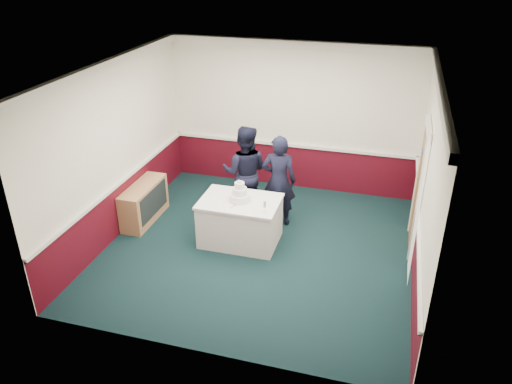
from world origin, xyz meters
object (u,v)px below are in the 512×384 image
(sideboard, at_px, (144,203))
(person_man, at_px, (245,172))
(wedding_cake, at_px, (240,195))
(cake_table, at_px, (240,221))
(champagne_flute, at_px, (265,205))
(cake_knife, at_px, (234,206))
(person_woman, at_px, (279,181))

(sideboard, relative_size, person_man, 0.68)
(sideboard, distance_m, wedding_cake, 2.01)
(sideboard, bearing_deg, cake_table, -6.88)
(wedding_cake, relative_size, champagne_flute, 1.78)
(wedding_cake, xyz_separation_m, cake_knife, (-0.03, -0.20, -0.11))
(cake_table, distance_m, person_man, 1.05)
(sideboard, height_order, cake_knife, cake_knife)
(cake_table, height_order, wedding_cake, wedding_cake)
(sideboard, xyz_separation_m, person_woman, (2.39, 0.57, 0.49))
(wedding_cake, height_order, person_man, person_man)
(cake_table, distance_m, person_woman, 1.03)
(cake_knife, distance_m, person_woman, 1.12)
(cake_knife, bearing_deg, person_man, 119.08)
(cake_knife, relative_size, person_man, 0.13)
(champagne_flute, relative_size, person_man, 0.12)
(wedding_cake, distance_m, champagne_flute, 0.57)
(cake_table, bearing_deg, person_woman, 59.74)
(cake_table, bearing_deg, cake_knife, -98.53)
(cake_table, height_order, person_woman, person_woman)
(wedding_cake, xyz_separation_m, person_man, (-0.19, 0.91, -0.02))
(wedding_cake, bearing_deg, person_woman, 59.74)
(wedding_cake, relative_size, person_man, 0.21)
(champagne_flute, bearing_deg, cake_knife, 171.42)
(sideboard, bearing_deg, wedding_cake, -6.88)
(sideboard, height_order, champagne_flute, champagne_flute)
(cake_table, bearing_deg, sideboard, 173.12)
(sideboard, bearing_deg, person_man, 21.50)
(cake_knife, relative_size, champagne_flute, 1.07)
(sideboard, bearing_deg, person_woman, 13.51)
(sideboard, bearing_deg, champagne_flute, -11.95)
(wedding_cake, distance_m, cake_knife, 0.23)
(cake_table, height_order, champagne_flute, champagne_flute)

